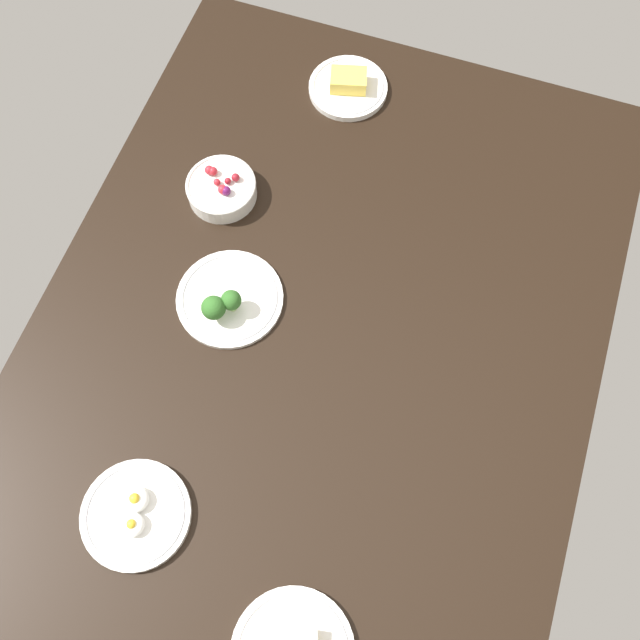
{
  "coord_description": "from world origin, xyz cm",
  "views": [
    {
      "loc": [
        -53.24,
        -18.31,
        140.5
      ],
      "look_at": [
        0.0,
        0.0,
        6.0
      ],
      "focal_mm": 40.82,
      "sensor_mm": 36.0,
      "label": 1
    }
  ],
  "objects_px": {
    "bowl_berries": "(222,189)",
    "plate_eggs": "(136,514)",
    "plate_cheese": "(348,86)",
    "plate_broccoli": "(228,300)"
  },
  "relations": [
    {
      "from": "plate_cheese",
      "to": "bowl_berries",
      "type": "bearing_deg",
      "value": 154.81
    },
    {
      "from": "plate_broccoli",
      "to": "bowl_berries",
      "type": "relative_size",
      "value": 1.45
    },
    {
      "from": "bowl_berries",
      "to": "plate_eggs",
      "type": "height_order",
      "value": "bowl_berries"
    },
    {
      "from": "plate_broccoli",
      "to": "plate_cheese",
      "type": "xyz_separation_m",
      "value": [
        0.6,
        -0.06,
        -0.0
      ]
    },
    {
      "from": "plate_broccoli",
      "to": "plate_eggs",
      "type": "distance_m",
      "value": 0.45
    },
    {
      "from": "plate_broccoli",
      "to": "plate_eggs",
      "type": "height_order",
      "value": "plate_broccoli"
    },
    {
      "from": "bowl_berries",
      "to": "plate_eggs",
      "type": "distance_m",
      "value": 0.7
    },
    {
      "from": "bowl_berries",
      "to": "plate_cheese",
      "type": "bearing_deg",
      "value": -25.19
    },
    {
      "from": "plate_broccoli",
      "to": "plate_cheese",
      "type": "height_order",
      "value": "plate_broccoli"
    },
    {
      "from": "plate_eggs",
      "to": "plate_broccoli",
      "type": "bearing_deg",
      "value": -0.1
    }
  ]
}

